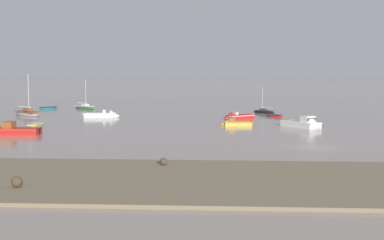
# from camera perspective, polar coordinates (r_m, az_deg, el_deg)

# --- Properties ---
(ground_plane) EXTENTS (800.00, 800.00, 0.00)m
(ground_plane) POSITION_cam_1_polar(r_m,az_deg,el_deg) (59.66, 12.16, -2.74)
(ground_plane) COLOR gray
(mudflat_shore) EXTENTS (303.24, 16.00, 0.26)m
(mudflat_shore) POSITION_cam_1_polar(r_m,az_deg,el_deg) (41.43, 12.11, -6.19)
(mudflat_shore) COLOR #7A6B51
(mudflat_shore) RESTS_ON ground
(tidal_rock_near) EXTENTS (0.77, 0.77, 0.77)m
(tidal_rock_near) POSITION_cam_1_polar(r_m,az_deg,el_deg) (39.80, -17.50, -6.05)
(tidal_rock_near) COLOR #493A28
(tidal_rock_near) RESTS_ON mudflat_shore
(tidal_rock_right) EXTENTS (0.64, 0.64, 0.64)m
(tidal_rock_right) POSITION_cam_1_polar(r_m,az_deg,el_deg) (46.36, -2.92, -4.26)
(tidal_rock_right) COLOR #493A28
(tidal_rock_right) RESTS_ON mudflat_shore
(motorboat_moored_0) EXTENTS (4.64, 2.04, 1.71)m
(motorboat_moored_0) POSITION_cam_1_polar(r_m,az_deg,el_deg) (79.43, 4.23, -0.39)
(motorboat_moored_0) COLOR gold
(motorboat_moored_0) RESTS_ON ground
(sailboat_moored_0) EXTENTS (4.25, 3.88, 4.94)m
(sailboat_moored_0) POSITION_cam_1_polar(r_m,az_deg,el_deg) (100.99, 7.39, 0.82)
(sailboat_moored_0) COLOR black
(sailboat_moored_0) RESTS_ON ground
(motorboat_moored_1) EXTENTS (5.86, 6.61, 2.51)m
(motorboat_moored_1) POSITION_cam_1_polar(r_m,az_deg,el_deg) (77.85, 11.60, -0.52)
(motorboat_moored_1) COLOR white
(motorboat_moored_1) RESTS_ON ground
(motorboat_moored_2) EXTENTS (5.96, 2.27, 2.00)m
(motorboat_moored_2) POSITION_cam_1_polar(r_m,az_deg,el_deg) (93.06, -8.88, 0.44)
(motorboat_moored_2) COLOR white
(motorboat_moored_2) RESTS_ON ground
(sailboat_moored_1) EXTENTS (6.46, 5.93, 7.52)m
(sailboat_moored_1) POSITION_cam_1_polar(r_m,az_deg,el_deg) (99.29, -16.52, 0.62)
(sailboat_moored_1) COLOR gray
(sailboat_moored_1) RESTS_ON ground
(motorboat_moored_3) EXTENTS (6.27, 2.33, 2.34)m
(motorboat_moored_3) POSITION_cam_1_polar(r_m,az_deg,el_deg) (73.08, -18.01, -1.10)
(motorboat_moored_3) COLOR red
(motorboat_moored_3) RESTS_ON ground
(rowboat_moored_2) EXTENTS (3.20, 3.23, 0.54)m
(rowboat_moored_2) POSITION_cam_1_polar(r_m,az_deg,el_deg) (94.20, 8.43, 0.43)
(rowboat_moored_2) COLOR red
(rowboat_moored_2) RESTS_ON ground
(rowboat_moored_3) EXTENTS (1.62, 4.12, 0.64)m
(rowboat_moored_3) POSITION_cam_1_polar(r_m,az_deg,el_deg) (80.38, -15.71, -0.58)
(rowboat_moored_3) COLOR gold
(rowboat_moored_3) RESTS_ON ground
(motorboat_moored_4) EXTENTS (5.39, 4.79, 1.85)m
(motorboat_moored_4) POSITION_cam_1_polar(r_m,az_deg,el_deg) (88.98, 4.48, 0.24)
(motorboat_moored_4) COLOR red
(motorboat_moored_4) RESTS_ON ground
(sailboat_moored_2) EXTENTS (5.23, 4.65, 6.01)m
(sailboat_moored_2) POSITION_cam_1_polar(r_m,az_deg,el_deg) (111.88, -10.95, 1.25)
(sailboat_moored_2) COLOR #23602D
(sailboat_moored_2) RESTS_ON ground
(rowboat_moored_5) EXTENTS (3.58, 3.66, 0.60)m
(rowboat_moored_5) POSITION_cam_1_polar(r_m,az_deg,el_deg) (113.71, -14.51, 1.19)
(rowboat_moored_5) COLOR #197084
(rowboat_moored_5) RESTS_ON ground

